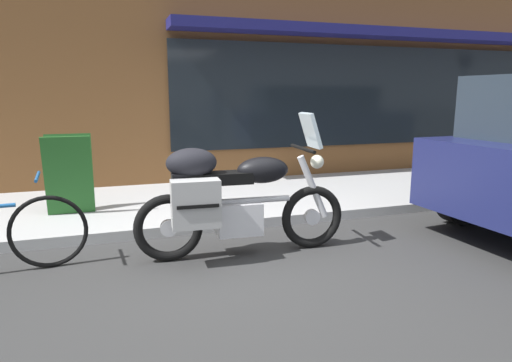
{
  "coord_description": "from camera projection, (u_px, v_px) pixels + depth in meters",
  "views": [
    {
      "loc": [
        -1.16,
        -3.84,
        1.59
      ],
      "look_at": [
        0.28,
        0.46,
        0.7
      ],
      "focal_mm": 31.3,
      "sensor_mm": 36.0,
      "label": 1
    }
  ],
  "objects": [
    {
      "name": "ground_plane",
      "position": [
        243.0,
        264.0,
        4.24
      ],
      "size": [
        80.0,
        80.0,
        0.0
      ],
      "primitive_type": "plane",
      "color": "#2F2F2F"
    },
    {
      "name": "sandwich_board_sign",
      "position": [
        69.0,
        174.0,
        5.5
      ],
      "size": [
        0.55,
        0.42,
        0.97
      ],
      "color": "#1E511E",
      "rests_on": "sidewalk_curb"
    },
    {
      "name": "touring_motorcycle",
      "position": [
        231.0,
        196.0,
        4.33
      ],
      "size": [
        2.13,
        0.62,
        1.41
      ],
      "color": "black",
      "rests_on": "ground_plane"
    }
  ]
}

